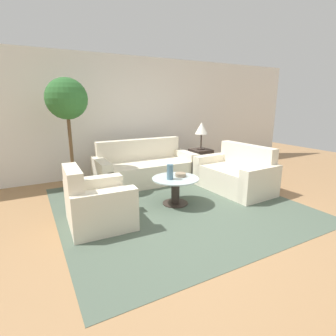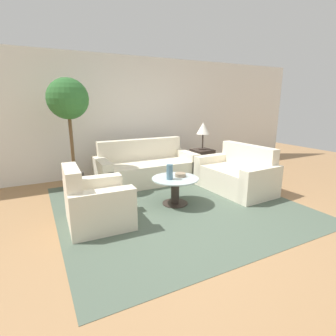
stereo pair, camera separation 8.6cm
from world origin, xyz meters
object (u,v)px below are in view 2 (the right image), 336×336
(potted_plant, at_px, (69,108))
(bowl, at_px, (180,175))
(coffee_table, at_px, (175,187))
(table_lamp, at_px, (203,129))
(sofa_main, at_px, (146,169))
(loveseat, at_px, (237,176))
(armchair, at_px, (94,205))
(vase, at_px, (170,172))

(potted_plant, distance_m, bowl, 2.25)
(coffee_table, xyz_separation_m, table_lamp, (1.45, 1.34, 0.75))
(sofa_main, xyz_separation_m, loveseat, (1.32, -1.28, -0.00))
(bowl, bearing_deg, coffee_table, -163.60)
(coffee_table, xyz_separation_m, bowl, (0.11, 0.03, 0.19))
(loveseat, relative_size, table_lamp, 2.41)
(armchair, relative_size, loveseat, 0.61)
(table_lamp, relative_size, vase, 2.55)
(loveseat, xyz_separation_m, coffee_table, (-1.38, -0.09, 0.01))
(loveseat, bearing_deg, vase, -88.91)
(bowl, bearing_deg, vase, -166.76)
(loveseat, bearing_deg, sofa_main, -137.19)
(armchair, xyz_separation_m, table_lamp, (2.77, 1.47, 0.75))
(loveseat, distance_m, potted_plant, 3.26)
(table_lamp, bearing_deg, armchair, -151.93)
(loveseat, xyz_separation_m, vase, (-1.49, -0.11, 0.28))
(coffee_table, relative_size, table_lamp, 1.23)
(loveseat, bearing_deg, coffee_table, -89.37)
(sofa_main, distance_m, armchair, 2.04)
(table_lamp, height_order, vase, table_lamp)
(table_lamp, distance_m, potted_plant, 2.83)
(sofa_main, height_order, loveseat, sofa_main)
(armchair, bearing_deg, coffee_table, -82.02)
(table_lamp, bearing_deg, bowl, -135.59)
(loveseat, height_order, potted_plant, potted_plant)
(loveseat, xyz_separation_m, bowl, (-1.27, -0.05, 0.19))
(coffee_table, xyz_separation_m, vase, (-0.11, -0.02, 0.28))
(sofa_main, distance_m, potted_plant, 1.87)
(armchair, relative_size, table_lamp, 1.47)
(bowl, bearing_deg, sofa_main, 92.28)
(vase, bearing_deg, bowl, 13.24)
(sofa_main, height_order, potted_plant, potted_plant)
(armchair, xyz_separation_m, potted_plant, (-0.02, 1.53, 1.24))
(coffee_table, distance_m, bowl, 0.22)
(coffee_table, bearing_deg, vase, -170.13)
(sofa_main, height_order, armchair, sofa_main)
(coffee_table, bearing_deg, potted_plant, 133.78)
(armchair, distance_m, loveseat, 2.71)
(potted_plant, bearing_deg, armchair, -89.15)
(table_lamp, distance_m, vase, 2.12)
(armchair, bearing_deg, potted_plant, 3.02)
(loveseat, bearing_deg, armchair, -88.31)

